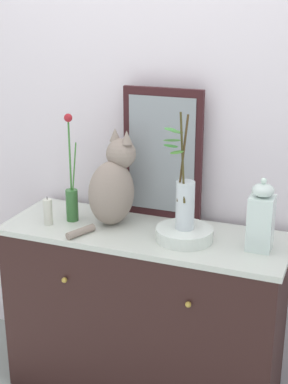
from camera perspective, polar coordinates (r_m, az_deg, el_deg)
name	(u,v)px	position (r m, az deg, el deg)	size (l,w,h in m)	color
wall_back	(168,108)	(2.56, 2.44, 8.54)	(4.40, 0.08, 2.60)	white
sideboard	(144,313)	(2.62, 0.00, -12.18)	(1.25, 0.46, 0.81)	#311B19
mirror_leaning	(162,154)	(2.51, 1.88, 3.85)	(0.37, 0.03, 0.59)	#351619
cat_sitting	(113,186)	(2.47, -3.17, 0.63)	(0.25, 0.38, 0.42)	gray
vase_slim_green	(72,195)	(2.54, -7.31, -0.29)	(0.06, 0.05, 0.49)	#346933
bowl_porcelain	(184,234)	(2.35, 4.12, -4.28)	(0.24, 0.24, 0.05)	white
vase_glass_clear	(184,200)	(2.29, 4.12, -0.80)	(0.15, 0.14, 0.48)	silver
jar_lidded_porcelain	(261,218)	(2.27, 11.82, -2.57)	(0.10, 0.10, 0.30)	silver
candle_pillar	(48,212)	(2.52, -9.74, -2.01)	(0.04, 0.04, 0.13)	silver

